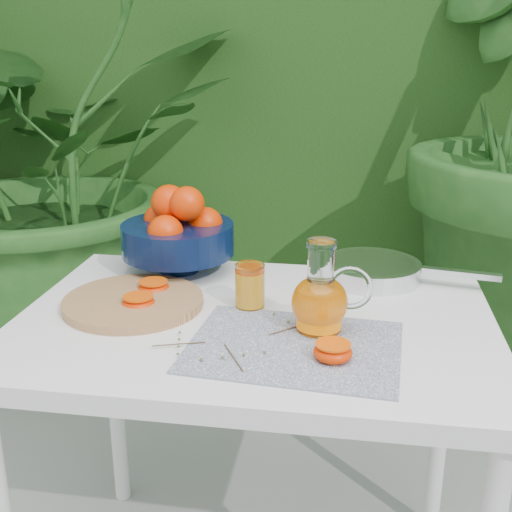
% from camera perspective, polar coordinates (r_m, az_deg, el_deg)
% --- Properties ---
extents(hedge_backdrop, '(8.00, 1.65, 2.50)m').
position_cam_1_polar(hedge_backdrop, '(3.27, 6.64, 16.55)').
color(hedge_backdrop, '#214814').
rests_on(hedge_backdrop, ground).
extents(potted_plant_left, '(2.38, 2.38, 1.68)m').
position_cam_1_polar(potted_plant_left, '(2.71, -17.92, 7.88)').
color(potted_plant_left, '#21511B').
rests_on(potted_plant_left, ground).
extents(white_table, '(1.00, 0.70, 0.75)m').
position_cam_1_polar(white_table, '(1.39, -0.13, -8.55)').
color(white_table, white).
rests_on(white_table, ground).
extents(placemat, '(0.42, 0.34, 0.00)m').
position_cam_1_polar(placemat, '(1.23, 3.41, -8.02)').
color(placemat, '#0D184A').
rests_on(placemat, white_table).
extents(cutting_board, '(0.39, 0.39, 0.02)m').
position_cam_1_polar(cutting_board, '(1.43, -10.85, -4.04)').
color(cutting_board, '#AC844D').
rests_on(cutting_board, white_table).
extents(fruit_bowl, '(0.32, 0.32, 0.22)m').
position_cam_1_polar(fruit_bowl, '(1.61, -6.90, 2.16)').
color(fruit_bowl, black).
rests_on(fruit_bowl, white_table).
extents(juice_pitcher, '(0.16, 0.12, 0.19)m').
position_cam_1_polar(juice_pitcher, '(1.27, 5.78, -3.88)').
color(juice_pitcher, white).
rests_on(juice_pitcher, white_table).
extents(juice_tumbler, '(0.08, 0.08, 0.09)m').
position_cam_1_polar(juice_tumbler, '(1.39, -0.54, -2.71)').
color(juice_tumbler, white).
rests_on(juice_tumbler, white_table).
extents(saute_pan, '(0.43, 0.28, 0.04)m').
position_cam_1_polar(saute_pan, '(1.59, 10.35, -1.19)').
color(saute_pan, silver).
rests_on(saute_pan, white_table).
extents(orange_halves, '(0.51, 0.34, 0.04)m').
position_cam_1_polar(orange_halves, '(1.34, -4.97, -4.95)').
color(orange_halves, red).
rests_on(orange_halves, white_table).
extents(thyme_sprigs, '(0.31, 0.25, 0.01)m').
position_cam_1_polar(thyme_sprigs, '(1.24, -1.45, -7.55)').
color(thyme_sprigs, brown).
rests_on(thyme_sprigs, white_table).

